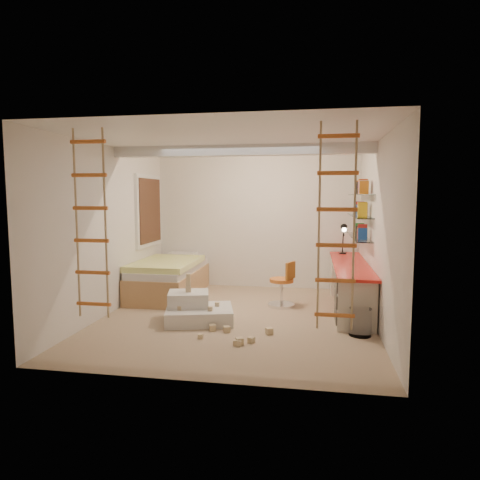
% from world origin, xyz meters
% --- Properties ---
extents(floor, '(4.50, 4.50, 0.00)m').
position_xyz_m(floor, '(0.00, 0.00, 0.00)').
color(floor, tan).
rests_on(floor, ground).
extents(ceiling_beam, '(4.00, 0.18, 0.16)m').
position_xyz_m(ceiling_beam, '(0.00, 0.30, 2.52)').
color(ceiling_beam, white).
rests_on(ceiling_beam, ceiling).
extents(window_frame, '(0.06, 1.15, 1.35)m').
position_xyz_m(window_frame, '(-1.97, 1.50, 1.55)').
color(window_frame, white).
rests_on(window_frame, wall_left).
extents(window_blind, '(0.02, 1.00, 1.20)m').
position_xyz_m(window_blind, '(-1.93, 1.50, 1.55)').
color(window_blind, '#4C2D1E').
rests_on(window_blind, window_frame).
extents(rope_ladder_left, '(0.41, 0.04, 2.13)m').
position_xyz_m(rope_ladder_left, '(-1.35, -1.75, 1.52)').
color(rope_ladder_left, orange).
rests_on(rope_ladder_left, ceiling).
extents(rope_ladder_right, '(0.41, 0.04, 2.13)m').
position_xyz_m(rope_ladder_right, '(1.35, -1.75, 1.52)').
color(rope_ladder_right, '#C55F21').
rests_on(rope_ladder_right, ceiling).
extents(waste_bin, '(0.29, 0.29, 0.36)m').
position_xyz_m(waste_bin, '(1.75, -0.53, 0.18)').
color(waste_bin, white).
rests_on(waste_bin, floor).
extents(desk, '(0.56, 2.80, 0.75)m').
position_xyz_m(desk, '(1.72, 0.86, 0.40)').
color(desk, red).
rests_on(desk, floor).
extents(shelves, '(0.25, 1.80, 0.71)m').
position_xyz_m(shelves, '(1.87, 1.13, 1.50)').
color(shelves, white).
rests_on(shelves, wall_right).
extents(bed, '(1.02, 2.00, 0.69)m').
position_xyz_m(bed, '(-1.48, 1.23, 0.33)').
color(bed, '#AD7F51').
rests_on(bed, floor).
extents(task_lamp, '(0.14, 0.36, 0.57)m').
position_xyz_m(task_lamp, '(1.67, 1.82, 1.14)').
color(task_lamp, black).
rests_on(task_lamp, desk).
extents(swivel_chair, '(0.59, 0.59, 0.76)m').
position_xyz_m(swivel_chair, '(0.64, 0.77, 0.28)').
color(swivel_chair, orange).
rests_on(swivel_chair, floor).
extents(play_platform, '(1.11, 0.96, 0.42)m').
position_xyz_m(play_platform, '(-0.55, -0.28, 0.17)').
color(play_platform, silver).
rests_on(play_platform, floor).
extents(toy_blocks, '(1.37, 1.07, 0.69)m').
position_xyz_m(toy_blocks, '(-0.17, -0.67, 0.20)').
color(toy_blocks, '#CCB284').
rests_on(toy_blocks, floor).
extents(books, '(0.14, 0.70, 0.92)m').
position_xyz_m(books, '(1.87, 1.13, 1.66)').
color(books, '#194CA5').
rests_on(books, shelves).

